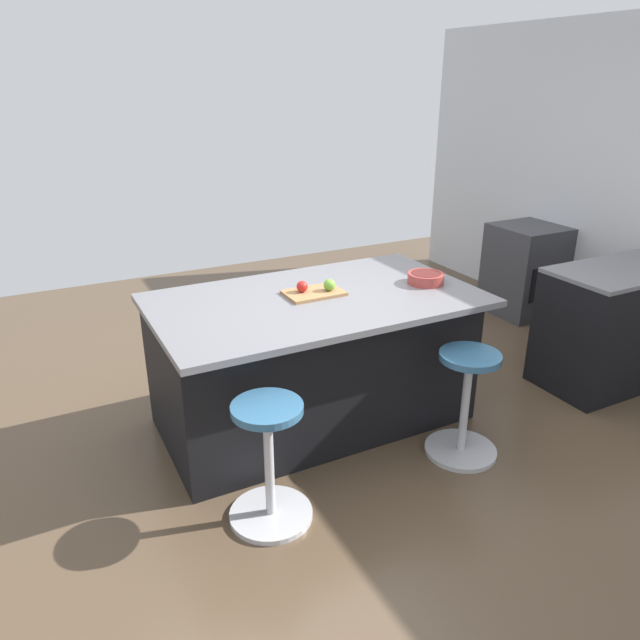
% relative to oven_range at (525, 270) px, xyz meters
% --- Properties ---
extents(ground_plane, '(7.81, 7.81, 0.00)m').
position_rel_oven_range_xyz_m(ground_plane, '(2.65, 1.08, -0.43)').
color(ground_plane, brown).
extents(oven_range, '(0.60, 0.61, 0.86)m').
position_rel_oven_range_xyz_m(oven_range, '(0.00, 0.00, 0.00)').
color(oven_range, '#38383D').
rests_on(oven_range, ground_plane).
extents(kitchen_island, '(2.01, 1.17, 0.90)m').
position_rel_oven_range_xyz_m(kitchen_island, '(2.72, 0.85, 0.02)').
color(kitchen_island, black).
rests_on(kitchen_island, ground_plane).
extents(stool_by_window, '(0.44, 0.44, 0.68)m').
position_rel_oven_range_xyz_m(stool_by_window, '(2.08, 1.62, -0.11)').
color(stool_by_window, '#B7B7BC').
rests_on(stool_by_window, ground_plane).
extents(stool_middle, '(0.44, 0.44, 0.68)m').
position_rel_oven_range_xyz_m(stool_middle, '(3.35, 1.62, -0.11)').
color(stool_middle, '#B7B7BC').
rests_on(stool_middle, ground_plane).
extents(cutting_board, '(0.36, 0.24, 0.02)m').
position_rel_oven_range_xyz_m(cutting_board, '(2.71, 0.85, 0.48)').
color(cutting_board, olive).
rests_on(cutting_board, kitchen_island).
extents(apple_red, '(0.07, 0.07, 0.07)m').
position_rel_oven_range_xyz_m(apple_red, '(2.78, 0.82, 0.52)').
color(apple_red, red).
rests_on(apple_red, cutting_board).
extents(apple_green, '(0.07, 0.07, 0.07)m').
position_rel_oven_range_xyz_m(apple_green, '(2.62, 0.88, 0.52)').
color(apple_green, '#609E2D').
rests_on(apple_green, cutting_board).
extents(fruit_bowl, '(0.24, 0.24, 0.07)m').
position_rel_oven_range_xyz_m(fruit_bowl, '(1.96, 0.99, 0.51)').
color(fruit_bowl, '#993833').
rests_on(fruit_bowl, kitchen_island).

